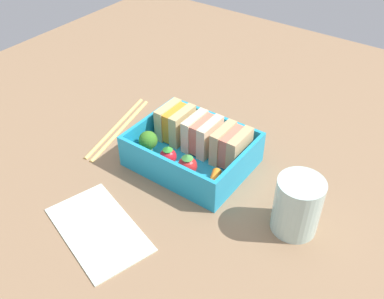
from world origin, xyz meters
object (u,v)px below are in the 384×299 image
object	(u,v)px
drinking_glass	(297,206)
folded_napkin	(98,229)
sandwich_left	(175,123)
chopstick_pair	(119,126)
sandwich_center_left	(202,134)
sandwich_center	(231,146)
strawberry_far_left	(187,165)
broccoli_floret	(148,141)
carrot_stick_far_left	(214,180)
strawberry_left	(168,156)

from	to	relation	value
drinking_glass	folded_napkin	bearing A→B (deg)	-143.14
sandwich_left	chopstick_pair	world-z (taller)	sandwich_left
sandwich_center_left	sandwich_center	size ratio (longest dim) A/B	1.00
sandwich_left	strawberry_far_left	distance (cm)	9.60
drinking_glass	folded_napkin	xyz separation A→B (cm)	(-21.17, -15.87, -3.91)
chopstick_pair	drinking_glass	size ratio (longest dim) A/B	2.35
sandwich_center_left	broccoli_floret	bearing A→B (deg)	-134.96
strawberry_far_left	carrot_stick_far_left	world-z (taller)	strawberry_far_left
sandwich_center_left	sandwich_center	distance (cm)	5.39
strawberry_left	folded_napkin	xyz separation A→B (cm)	(-0.00, -15.39, -2.45)
strawberry_left	sandwich_center	bearing A→B (deg)	39.46
sandwich_left	chopstick_pair	distance (cm)	11.65
sandwich_left	broccoli_floret	world-z (taller)	sandwich_left
broccoli_floret	drinking_glass	size ratio (longest dim) A/B	0.51
folded_napkin	drinking_glass	bearing A→B (deg)	36.86
drinking_glass	carrot_stick_far_left	bearing A→B (deg)	-179.13
sandwich_center	drinking_glass	xyz separation A→B (cm)	(13.64, -5.72, 0.11)
sandwich_center_left	chopstick_pair	world-z (taller)	sandwich_center_left
strawberry_left	carrot_stick_far_left	xyz separation A→B (cm)	(8.43, 0.28, -0.74)
sandwich_left	chopstick_pair	size ratio (longest dim) A/B	0.29
sandwich_center_left	chopstick_pair	distance (cm)	16.76
sandwich_center_left	strawberry_left	bearing A→B (deg)	-108.99
carrot_stick_far_left	chopstick_pair	xyz separation A→B (cm)	(-22.46, 3.42, -1.56)
strawberry_left	strawberry_far_left	bearing A→B (deg)	-2.33
sandwich_left	drinking_glass	world-z (taller)	drinking_glass
strawberry_left	folded_napkin	size ratio (longest dim) A/B	0.21
strawberry_far_left	sandwich_center	bearing A→B (deg)	59.88
chopstick_pair	folded_napkin	size ratio (longest dim) A/B	1.24
sandwich_left	drinking_glass	distance (cm)	25.09
chopstick_pair	carrot_stick_far_left	bearing A→B (deg)	-8.65
sandwich_left	carrot_stick_far_left	world-z (taller)	sandwich_left
broccoli_floret	drinking_glass	xyz separation A→B (cm)	(25.14, 0.40, 0.36)
sandwich_center	strawberry_left	bearing A→B (deg)	-140.54
strawberry_left	drinking_glass	world-z (taller)	drinking_glass
sandwich_left	broccoli_floret	bearing A→B (deg)	-96.70
broccoli_floret	drinking_glass	distance (cm)	25.15
strawberry_far_left	strawberry_left	bearing A→B (deg)	177.67
strawberry_far_left	sandwich_center_left	bearing A→B (deg)	105.05
sandwich_center	drinking_glass	bearing A→B (deg)	-22.74
broccoli_floret	drinking_glass	world-z (taller)	drinking_glass
strawberry_far_left	carrot_stick_far_left	xyz separation A→B (cm)	(4.59, 0.44, -0.89)
strawberry_left	carrot_stick_far_left	world-z (taller)	strawberry_left
carrot_stick_far_left	chopstick_pair	distance (cm)	22.77
broccoli_floret	strawberry_far_left	size ratio (longest dim) A/B	1.17
sandwich_left	drinking_glass	xyz separation A→B (cm)	(24.42, -5.72, 0.11)
sandwich_left	folded_napkin	distance (cm)	22.16
folded_napkin	sandwich_center	bearing A→B (deg)	70.78
carrot_stick_far_left	strawberry_left	bearing A→B (deg)	-178.08
strawberry_far_left	drinking_glass	xyz separation A→B (cm)	(17.32, 0.63, 1.31)
sandwich_center_left	drinking_glass	xyz separation A→B (cm)	(19.03, -5.72, 0.11)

